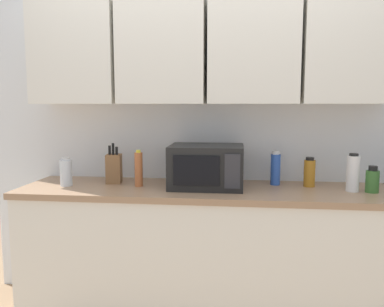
{
  "coord_description": "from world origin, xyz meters",
  "views": [
    {
      "loc": [
        0.21,
        -2.83,
        1.44
      ],
      "look_at": [
        -0.09,
        -0.25,
        1.12
      ],
      "focal_mm": 36.67,
      "sensor_mm": 36.0,
      "label": 1
    }
  ],
  "objects_px": {
    "knife_block": "(114,168)",
    "bottle_green_oil": "(372,180)",
    "microwave": "(206,166)",
    "bottle_blue_cleaner": "(275,169)",
    "bottle_white_jar": "(353,173)",
    "bottle_amber_vinegar": "(309,173)",
    "bottle_clear_tall": "(66,172)",
    "bottle_spice_jar": "(139,169)"
  },
  "relations": [
    {
      "from": "bottle_clear_tall",
      "to": "bottle_green_oil",
      "type": "bearing_deg",
      "value": 0.64
    },
    {
      "from": "microwave",
      "to": "knife_block",
      "type": "distance_m",
      "value": 0.66
    },
    {
      "from": "bottle_amber_vinegar",
      "to": "bottle_spice_jar",
      "type": "bearing_deg",
      "value": -173.81
    },
    {
      "from": "bottle_blue_cleaner",
      "to": "bottle_green_oil",
      "type": "relative_size",
      "value": 1.41
    },
    {
      "from": "knife_block",
      "to": "bottle_amber_vinegar",
      "type": "relative_size",
      "value": 1.42
    },
    {
      "from": "microwave",
      "to": "bottle_clear_tall",
      "type": "xyz_separation_m",
      "value": [
        -0.95,
        -0.06,
        -0.05
      ]
    },
    {
      "from": "bottle_spice_jar",
      "to": "bottle_green_oil",
      "type": "distance_m",
      "value": 1.49
    },
    {
      "from": "microwave",
      "to": "bottle_spice_jar",
      "type": "xyz_separation_m",
      "value": [
        -0.45,
        -0.02,
        -0.02
      ]
    },
    {
      "from": "bottle_blue_cleaner",
      "to": "bottle_clear_tall",
      "type": "relative_size",
      "value": 1.23
    },
    {
      "from": "bottle_green_oil",
      "to": "microwave",
      "type": "bearing_deg",
      "value": 177.99
    },
    {
      "from": "bottle_spice_jar",
      "to": "bottle_blue_cleaner",
      "type": "bearing_deg",
      "value": 9.72
    },
    {
      "from": "bottle_clear_tall",
      "to": "knife_block",
      "type": "bearing_deg",
      "value": 24.61
    },
    {
      "from": "bottle_spice_jar",
      "to": "bottle_green_oil",
      "type": "height_order",
      "value": "bottle_spice_jar"
    },
    {
      "from": "microwave",
      "to": "bottle_clear_tall",
      "type": "distance_m",
      "value": 0.95
    },
    {
      "from": "knife_block",
      "to": "bottle_white_jar",
      "type": "height_order",
      "value": "knife_block"
    },
    {
      "from": "bottle_white_jar",
      "to": "bottle_green_oil",
      "type": "relative_size",
      "value": 1.44
    },
    {
      "from": "bottle_blue_cleaner",
      "to": "bottle_spice_jar",
      "type": "bearing_deg",
      "value": -170.28
    },
    {
      "from": "bottle_green_oil",
      "to": "knife_block",
      "type": "bearing_deg",
      "value": 176.26
    },
    {
      "from": "knife_block",
      "to": "bottle_green_oil",
      "type": "height_order",
      "value": "knife_block"
    },
    {
      "from": "knife_block",
      "to": "bottle_spice_jar",
      "type": "distance_m",
      "value": 0.22
    },
    {
      "from": "bottle_white_jar",
      "to": "bottle_blue_cleaner",
      "type": "distance_m",
      "value": 0.49
    },
    {
      "from": "bottle_blue_cleaner",
      "to": "microwave",
      "type": "bearing_deg",
      "value": -163.74
    },
    {
      "from": "bottle_spice_jar",
      "to": "bottle_clear_tall",
      "type": "height_order",
      "value": "bottle_spice_jar"
    },
    {
      "from": "bottle_clear_tall",
      "to": "bottle_spice_jar",
      "type": "bearing_deg",
      "value": 4.27
    },
    {
      "from": "bottle_blue_cleaner",
      "to": "bottle_amber_vinegar",
      "type": "xyz_separation_m",
      "value": [
        0.22,
        -0.03,
        -0.02
      ]
    },
    {
      "from": "microwave",
      "to": "bottle_spice_jar",
      "type": "distance_m",
      "value": 0.45
    },
    {
      "from": "bottle_amber_vinegar",
      "to": "bottle_green_oil",
      "type": "relative_size",
      "value": 1.18
    },
    {
      "from": "bottle_spice_jar",
      "to": "bottle_clear_tall",
      "type": "relative_size",
      "value": 1.28
    },
    {
      "from": "bottle_white_jar",
      "to": "bottle_clear_tall",
      "type": "height_order",
      "value": "bottle_white_jar"
    },
    {
      "from": "microwave",
      "to": "bottle_white_jar",
      "type": "relative_size",
      "value": 1.99
    },
    {
      "from": "bottle_white_jar",
      "to": "bottle_spice_jar",
      "type": "distance_m",
      "value": 1.38
    },
    {
      "from": "microwave",
      "to": "bottle_amber_vinegar",
      "type": "bearing_deg",
      "value": 8.43
    },
    {
      "from": "bottle_green_oil",
      "to": "bottle_blue_cleaner",
      "type": "bearing_deg",
      "value": 163.52
    },
    {
      "from": "microwave",
      "to": "bottle_blue_cleaner",
      "type": "bearing_deg",
      "value": 16.26
    },
    {
      "from": "microwave",
      "to": "bottle_green_oil",
      "type": "distance_m",
      "value": 1.04
    },
    {
      "from": "bottle_white_jar",
      "to": "bottle_blue_cleaner",
      "type": "height_order",
      "value": "bottle_white_jar"
    },
    {
      "from": "microwave",
      "to": "bottle_clear_tall",
      "type": "height_order",
      "value": "microwave"
    },
    {
      "from": "bottle_blue_cleaner",
      "to": "bottle_white_jar",
      "type": "bearing_deg",
      "value": -18.64
    },
    {
      "from": "microwave",
      "to": "knife_block",
      "type": "relative_size",
      "value": 1.72
    },
    {
      "from": "bottle_white_jar",
      "to": "bottle_green_oil",
      "type": "bearing_deg",
      "value": -7.24
    },
    {
      "from": "bottle_spice_jar",
      "to": "bottle_clear_tall",
      "type": "xyz_separation_m",
      "value": [
        -0.49,
        -0.04,
        -0.03
      ]
    },
    {
      "from": "knife_block",
      "to": "bottle_clear_tall",
      "type": "bearing_deg",
      "value": -155.39
    }
  ]
}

